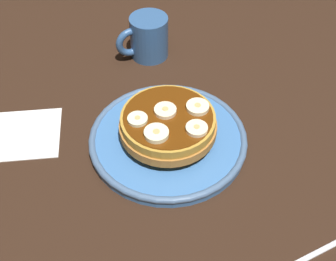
{
  "coord_description": "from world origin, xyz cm",
  "views": [
    {
      "loc": [
        21.36,
        43.87,
        54.26
      ],
      "look_at": [
        0.0,
        0.0,
        3.01
      ],
      "focal_mm": 49.27,
      "sensor_mm": 36.0,
      "label": 1
    }
  ],
  "objects_px": {
    "banana_slice_3": "(198,107)",
    "pancake_stack": "(168,126)",
    "banana_slice_4": "(197,129)",
    "coffee_mug": "(147,37)",
    "napkin": "(26,134)",
    "banana_slice_2": "(138,119)",
    "banana_slice_1": "(156,134)",
    "plate": "(168,139)",
    "banana_slice_0": "(167,110)",
    "fork": "(335,243)"
  },
  "relations": [
    {
      "from": "banana_slice_4",
      "to": "banana_slice_3",
      "type": "bearing_deg",
      "value": -120.14
    },
    {
      "from": "plate",
      "to": "banana_slice_0",
      "type": "height_order",
      "value": "banana_slice_0"
    },
    {
      "from": "banana_slice_4",
      "to": "coffee_mug",
      "type": "distance_m",
      "value": 0.27
    },
    {
      "from": "pancake_stack",
      "to": "banana_slice_3",
      "type": "bearing_deg",
      "value": 171.79
    },
    {
      "from": "plate",
      "to": "pancake_stack",
      "type": "distance_m",
      "value": 0.03
    },
    {
      "from": "coffee_mug",
      "to": "pancake_stack",
      "type": "bearing_deg",
      "value": 73.65
    },
    {
      "from": "pancake_stack",
      "to": "banana_slice_1",
      "type": "height_order",
      "value": "banana_slice_1"
    },
    {
      "from": "plate",
      "to": "coffee_mug",
      "type": "xyz_separation_m",
      "value": [
        -0.07,
        -0.22,
        0.03
      ]
    },
    {
      "from": "banana_slice_0",
      "to": "napkin",
      "type": "xyz_separation_m",
      "value": [
        0.2,
        -0.11,
        -0.06
      ]
    },
    {
      "from": "banana_slice_2",
      "to": "banana_slice_3",
      "type": "relative_size",
      "value": 0.86
    },
    {
      "from": "banana_slice_1",
      "to": "napkin",
      "type": "bearing_deg",
      "value": -41.37
    },
    {
      "from": "plate",
      "to": "banana_slice_3",
      "type": "xyz_separation_m",
      "value": [
        -0.05,
        0.01,
        0.05
      ]
    },
    {
      "from": "banana_slice_4",
      "to": "coffee_mug",
      "type": "height_order",
      "value": "coffee_mug"
    },
    {
      "from": "banana_slice_1",
      "to": "fork",
      "type": "distance_m",
      "value": 0.28
    },
    {
      "from": "banana_slice_1",
      "to": "banana_slice_0",
      "type": "bearing_deg",
      "value": -133.05
    },
    {
      "from": "pancake_stack",
      "to": "banana_slice_0",
      "type": "relative_size",
      "value": 4.51
    },
    {
      "from": "pancake_stack",
      "to": "napkin",
      "type": "xyz_separation_m",
      "value": [
        0.2,
        -0.12,
        -0.04
      ]
    },
    {
      "from": "plate",
      "to": "banana_slice_3",
      "type": "relative_size",
      "value": 7.12
    },
    {
      "from": "napkin",
      "to": "fork",
      "type": "distance_m",
      "value": 0.49
    },
    {
      "from": "banana_slice_4",
      "to": "napkin",
      "type": "relative_size",
      "value": 0.29
    },
    {
      "from": "banana_slice_3",
      "to": "banana_slice_1",
      "type": "bearing_deg",
      "value": 16.05
    },
    {
      "from": "banana_slice_4",
      "to": "coffee_mug",
      "type": "xyz_separation_m",
      "value": [
        -0.04,
        -0.27,
        -0.02
      ]
    },
    {
      "from": "plate",
      "to": "banana_slice_2",
      "type": "distance_m",
      "value": 0.07
    },
    {
      "from": "banana_slice_0",
      "to": "coffee_mug",
      "type": "bearing_deg",
      "value": -106.5
    },
    {
      "from": "pancake_stack",
      "to": "banana_slice_1",
      "type": "bearing_deg",
      "value": 41.6
    },
    {
      "from": "napkin",
      "to": "banana_slice_0",
      "type": "bearing_deg",
      "value": 151.53
    },
    {
      "from": "napkin",
      "to": "fork",
      "type": "xyz_separation_m",
      "value": [
        -0.32,
        0.37,
        0.0
      ]
    },
    {
      "from": "banana_slice_4",
      "to": "napkin",
      "type": "height_order",
      "value": "banana_slice_4"
    },
    {
      "from": "plate",
      "to": "napkin",
      "type": "relative_size",
      "value": 2.25
    },
    {
      "from": "banana_slice_3",
      "to": "napkin",
      "type": "distance_m",
      "value": 0.28
    },
    {
      "from": "banana_slice_4",
      "to": "napkin",
      "type": "distance_m",
      "value": 0.28
    },
    {
      "from": "banana_slice_1",
      "to": "napkin",
      "type": "height_order",
      "value": "banana_slice_1"
    },
    {
      "from": "coffee_mug",
      "to": "napkin",
      "type": "xyz_separation_m",
      "value": [
        0.26,
        0.11,
        -0.04
      ]
    },
    {
      "from": "banana_slice_4",
      "to": "napkin",
      "type": "xyz_separation_m",
      "value": [
        0.22,
        -0.16,
        -0.06
      ]
    },
    {
      "from": "plate",
      "to": "banana_slice_3",
      "type": "distance_m",
      "value": 0.07
    },
    {
      "from": "plate",
      "to": "napkin",
      "type": "distance_m",
      "value": 0.23
    },
    {
      "from": "banana_slice_2",
      "to": "pancake_stack",
      "type": "bearing_deg",
      "value": 167.99
    },
    {
      "from": "plate",
      "to": "napkin",
      "type": "height_order",
      "value": "plate"
    },
    {
      "from": "banana_slice_0",
      "to": "fork",
      "type": "relative_size",
      "value": 0.26
    },
    {
      "from": "plate",
      "to": "banana_slice_4",
      "type": "relative_size",
      "value": 7.68
    },
    {
      "from": "pancake_stack",
      "to": "banana_slice_4",
      "type": "bearing_deg",
      "value": 117.19
    },
    {
      "from": "banana_slice_2",
      "to": "napkin",
      "type": "bearing_deg",
      "value": -34.88
    },
    {
      "from": "banana_slice_2",
      "to": "napkin",
      "type": "height_order",
      "value": "banana_slice_2"
    },
    {
      "from": "plate",
      "to": "fork",
      "type": "distance_m",
      "value": 0.28
    },
    {
      "from": "banana_slice_2",
      "to": "coffee_mug",
      "type": "distance_m",
      "value": 0.24
    },
    {
      "from": "banana_slice_3",
      "to": "fork",
      "type": "bearing_deg",
      "value": 105.98
    },
    {
      "from": "banana_slice_3",
      "to": "pancake_stack",
      "type": "bearing_deg",
      "value": -8.21
    },
    {
      "from": "banana_slice_0",
      "to": "fork",
      "type": "height_order",
      "value": "banana_slice_0"
    },
    {
      "from": "coffee_mug",
      "to": "napkin",
      "type": "relative_size",
      "value": 0.93
    },
    {
      "from": "banana_slice_3",
      "to": "banana_slice_2",
      "type": "bearing_deg",
      "value": -10.11
    }
  ]
}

